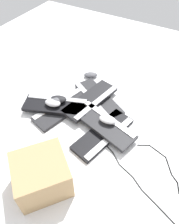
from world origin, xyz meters
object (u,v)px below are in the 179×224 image
keyboard_5 (91,100)px  mouse_0 (53,103)px  mouse_1 (91,75)px  cardboard_box (42,175)px  keyboard_0 (98,99)px  keyboard_2 (103,134)px  keyboard_1 (63,108)px  mouse_3 (57,100)px  mouse_2 (59,99)px  keyboard_3 (103,124)px  mouse_4 (108,120)px  keyboard_4 (56,105)px

keyboard_5 → mouse_0: (-0.19, 0.19, 0.04)m
mouse_1 → cardboard_box: (-0.92, -0.25, 0.08)m
keyboard_0 → keyboard_2: 0.33m
keyboard_1 → cardboard_box: bearing=-155.4°
keyboard_0 → mouse_3: 0.31m
keyboard_5 → cardboard_box: size_ratio=1.78×
keyboard_1 → mouse_2: (0.01, 0.03, 0.07)m
keyboard_3 → cardboard_box: cardboard_box is taller
keyboard_2 → keyboard_3: (0.05, 0.03, 0.03)m
mouse_3 → keyboard_2: bearing=-84.6°
keyboard_2 → keyboard_3: keyboard_3 is taller
mouse_2 → mouse_1: bearing=-114.6°
keyboard_3 → cardboard_box: bearing=169.2°
mouse_3 → cardboard_box: (-0.49, -0.27, 0.02)m
mouse_2 → mouse_4: size_ratio=1.00×
mouse_3 → mouse_0: bearing=176.9°
cardboard_box → keyboard_5: bearing=7.7°
keyboard_3 → mouse_4: mouse_4 is taller
mouse_1 → cardboard_box: bearing=75.3°
mouse_1 → cardboard_box: cardboard_box is taller
mouse_1 → mouse_0: bearing=56.6°
keyboard_1 → cardboard_box: cardboard_box is taller
keyboard_2 → mouse_4: (0.07, 0.01, 0.07)m
keyboard_5 → keyboard_4: bearing=132.1°
keyboard_5 → keyboard_2: bearing=-134.2°
keyboard_5 → mouse_0: size_ratio=4.19×
keyboard_2 → keyboard_5: size_ratio=1.00×
mouse_4 → keyboard_5: bearing=-40.9°
keyboard_2 → keyboard_5: 0.29m
mouse_4 → cardboard_box: bearing=70.7°
keyboard_1 → mouse_1: 0.42m
mouse_4 → keyboard_4: bearing=-2.1°
keyboard_5 → mouse_0: mouse_0 is taller
keyboard_2 → mouse_1: bearing=37.5°
keyboard_5 → mouse_1: (0.28, 0.16, -0.02)m
mouse_1 → mouse_2: size_ratio=1.00×
keyboard_5 → keyboard_1: bearing=135.2°
mouse_3 → mouse_1: bearing=9.8°
mouse_0 → mouse_1: 0.47m
mouse_4 → mouse_1: bearing=-55.8°
mouse_2 → mouse_3: size_ratio=1.00×
mouse_0 → mouse_3: 0.03m
keyboard_1 → keyboard_4: 0.06m
keyboard_4 → mouse_0: size_ratio=4.22×
keyboard_2 → mouse_1: 0.61m
keyboard_1 → mouse_3: 0.08m
keyboard_2 → mouse_3: (0.05, 0.39, 0.07)m
keyboard_2 → keyboard_5: (0.20, 0.21, 0.03)m
mouse_2 → keyboard_2: bearing=148.0°
mouse_1 → mouse_4: mouse_4 is taller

